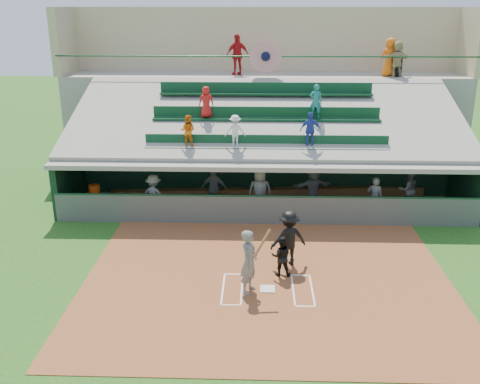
{
  "coord_description": "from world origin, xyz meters",
  "views": [
    {
      "loc": [
        -0.34,
        -13.79,
        7.83
      ],
      "look_at": [
        -0.92,
        3.5,
        1.8
      ],
      "focal_mm": 40.0,
      "sensor_mm": 36.0,
      "label": 1
    }
  ],
  "objects_px": {
    "catcher": "(281,256)",
    "trash_bin": "(396,66)",
    "home_plate": "(267,289)",
    "water_cooler": "(94,190)",
    "white_table": "(97,204)",
    "batter_at_plate": "(249,261)"
  },
  "relations": [
    {
      "from": "trash_bin",
      "to": "catcher",
      "type": "bearing_deg",
      "value": -116.17
    },
    {
      "from": "white_table",
      "to": "home_plate",
      "type": "bearing_deg",
      "value": -56.01
    },
    {
      "from": "catcher",
      "to": "trash_bin",
      "type": "relative_size",
      "value": 1.34
    },
    {
      "from": "batter_at_plate",
      "to": "trash_bin",
      "type": "height_order",
      "value": "trash_bin"
    },
    {
      "from": "catcher",
      "to": "white_table",
      "type": "distance_m",
      "value": 8.8
    },
    {
      "from": "home_plate",
      "to": "white_table",
      "type": "xyz_separation_m",
      "value": [
        -6.74,
        6.02,
        0.33
      ]
    },
    {
      "from": "home_plate",
      "to": "catcher",
      "type": "height_order",
      "value": "catcher"
    },
    {
      "from": "catcher",
      "to": "trash_bin",
      "type": "distance_m",
      "value": 14.08
    },
    {
      "from": "white_table",
      "to": "water_cooler",
      "type": "height_order",
      "value": "water_cooler"
    },
    {
      "from": "water_cooler",
      "to": "home_plate",
      "type": "bearing_deg",
      "value": -41.75
    },
    {
      "from": "catcher",
      "to": "white_table",
      "type": "bearing_deg",
      "value": -33.88
    },
    {
      "from": "white_table",
      "to": "water_cooler",
      "type": "relative_size",
      "value": 1.71
    },
    {
      "from": "home_plate",
      "to": "batter_at_plate",
      "type": "distance_m",
      "value": 1.09
    },
    {
      "from": "catcher",
      "to": "white_table",
      "type": "relative_size",
      "value": 1.69
    },
    {
      "from": "batter_at_plate",
      "to": "white_table",
      "type": "xyz_separation_m",
      "value": [
        -6.21,
        6.13,
        -0.61
      ]
    },
    {
      "from": "home_plate",
      "to": "white_table",
      "type": "height_order",
      "value": "white_table"
    },
    {
      "from": "home_plate",
      "to": "batter_at_plate",
      "type": "height_order",
      "value": "batter_at_plate"
    },
    {
      "from": "catcher",
      "to": "water_cooler",
      "type": "bearing_deg",
      "value": -33.94
    },
    {
      "from": "white_table",
      "to": "batter_at_plate",
      "type": "bearing_deg",
      "value": -58.89
    },
    {
      "from": "home_plate",
      "to": "white_table",
      "type": "relative_size",
      "value": 0.58
    },
    {
      "from": "home_plate",
      "to": "water_cooler",
      "type": "height_order",
      "value": "water_cooler"
    },
    {
      "from": "home_plate",
      "to": "catcher",
      "type": "xyz_separation_m",
      "value": [
        0.42,
        0.91,
        0.62
      ]
    }
  ]
}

